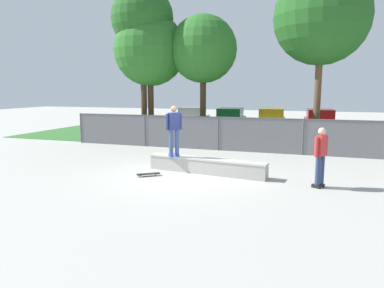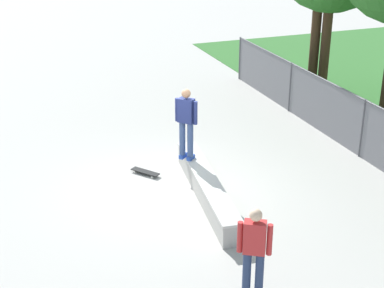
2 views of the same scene
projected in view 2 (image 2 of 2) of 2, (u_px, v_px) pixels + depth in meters
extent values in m
plane|color=#ADAAA3|center=(172.00, 188.00, 14.30)|extent=(80.00, 80.00, 0.00)
cube|color=#A8A59E|center=(207.00, 189.00, 13.71)|extent=(4.34, 0.99, 0.49)
cube|color=beige|center=(207.00, 179.00, 13.60)|extent=(4.38, 1.03, 0.06)
cube|color=#2647A5|center=(183.00, 156.00, 14.62)|extent=(0.26, 0.27, 0.10)
cube|color=#2647A5|center=(191.00, 157.00, 14.53)|extent=(0.26, 0.27, 0.10)
cylinder|color=#384C7A|center=(182.00, 138.00, 14.40)|extent=(0.15, 0.15, 0.88)
cylinder|color=#384C7A|center=(190.00, 140.00, 14.31)|extent=(0.15, 0.15, 0.88)
cube|color=navy|center=(186.00, 111.00, 14.07)|extent=(0.43, 0.42, 0.60)
cylinder|color=navy|center=(177.00, 110.00, 14.18)|extent=(0.10, 0.10, 0.58)
cylinder|color=navy|center=(195.00, 113.00, 13.97)|extent=(0.10, 0.10, 0.58)
sphere|color=#9E7051|center=(186.00, 93.00, 13.90)|extent=(0.22, 0.22, 0.22)
cube|color=black|center=(145.00, 172.00, 14.97)|extent=(0.76, 0.64, 0.02)
cube|color=#B2B2B7|center=(154.00, 175.00, 14.85)|extent=(0.13, 0.15, 0.02)
cube|color=#B2B2B7|center=(137.00, 170.00, 15.11)|extent=(0.13, 0.15, 0.02)
cylinder|color=silver|center=(152.00, 177.00, 14.79)|extent=(0.06, 0.06, 0.05)
cylinder|color=silver|center=(156.00, 175.00, 14.93)|extent=(0.06, 0.06, 0.05)
cylinder|color=silver|center=(135.00, 172.00, 15.06)|extent=(0.06, 0.06, 0.05)
cylinder|color=silver|center=(139.00, 170.00, 15.19)|extent=(0.06, 0.06, 0.05)
cylinder|color=#4C4C51|center=(240.00, 58.00, 22.48)|extent=(0.07, 0.07, 1.64)
cylinder|color=#4C4C51|center=(290.00, 87.00, 19.10)|extent=(0.07, 0.07, 1.64)
cylinder|color=#4C4C51|center=(362.00, 128.00, 15.73)|extent=(0.07, 0.07, 1.64)
cylinder|color=#4C4C51|center=(366.00, 101.00, 15.41)|extent=(15.68, 0.05, 0.05)
cube|color=slate|center=(362.00, 128.00, 15.73)|extent=(15.68, 0.01, 1.64)
cylinder|color=#47301E|center=(317.00, 23.00, 19.25)|extent=(0.32, 0.32, 5.44)
cylinder|color=#47301E|center=(325.00, 52.00, 19.41)|extent=(0.32, 0.32, 3.60)
cylinder|color=navy|center=(247.00, 273.00, 10.18)|extent=(0.15, 0.15, 0.88)
cylinder|color=navy|center=(259.00, 274.00, 10.15)|extent=(0.15, 0.15, 0.88)
cube|color=red|center=(255.00, 237.00, 9.88)|extent=(0.38, 0.44, 0.60)
cylinder|color=red|center=(240.00, 237.00, 9.93)|extent=(0.10, 0.10, 0.58)
cylinder|color=red|center=(270.00, 240.00, 9.84)|extent=(0.10, 0.10, 0.58)
sphere|color=beige|center=(256.00, 215.00, 9.71)|extent=(0.22, 0.22, 0.22)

